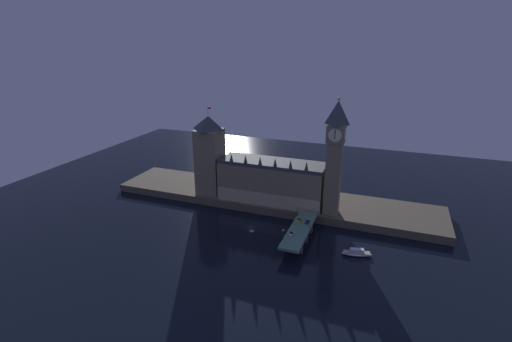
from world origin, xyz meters
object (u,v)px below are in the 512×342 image
clock_tower (335,155)px  pedestrian_mid_walk (310,226)px  street_lamp_far (297,209)px  car_northbound_trail (291,234)px  car_southbound_trail (307,222)px  street_lamp_near (283,233)px  victoria_tower (210,155)px  boat_downstream (357,253)px  car_northbound_lead (299,220)px

clock_tower → pedestrian_mid_walk: (-6.88, -27.99, -33.58)m
pedestrian_mid_walk → street_lamp_far: street_lamp_far is taller
car_northbound_trail → car_southbound_trail: bearing=73.5°
street_lamp_near → clock_tower: bearing=69.7°
car_northbound_trail → street_lamp_near: street_lamp_near is taller
car_northbound_trail → pedestrian_mid_walk: size_ratio=2.21×
victoria_tower → pedestrian_mid_walk: bearing=-22.5°
pedestrian_mid_walk → victoria_tower: bearing=157.5°
victoria_tower → car_northbound_trail: victoria_tower is taller
car_northbound_trail → boat_downstream: bearing=6.9°
car_northbound_lead → car_northbound_trail: bearing=-90.0°
pedestrian_mid_walk → street_lamp_near: (-10.00, -17.54, 2.77)m
clock_tower → car_northbound_lead: bearing=-122.2°
pedestrian_mid_walk → street_lamp_far: (-10.00, 11.90, 3.53)m
clock_tower → car_northbound_lead: (-14.08, -22.39, -33.91)m
pedestrian_mid_walk → boat_downstream: bearing=-14.6°
clock_tower → boat_downstream: (19.76, -34.95, -40.62)m
clock_tower → car_northbound_trail: size_ratio=17.71×
street_lamp_far → street_lamp_near: bearing=-90.0°
clock_tower → street_lamp_near: clock_tower is taller
pedestrian_mid_walk → street_lamp_far: bearing=130.0°
victoria_tower → car_southbound_trail: bearing=-19.7°
victoria_tower → street_lamp_near: size_ratio=9.98×
car_northbound_trail → boat_downstream: size_ratio=0.25×
pedestrian_mid_walk → street_lamp_near: bearing=-119.7°
street_lamp_near → boat_downstream: (36.64, 10.58, -9.82)m
car_northbound_trail → car_southbound_trail: (4.80, 16.19, 0.00)m
car_northbound_lead → car_southbound_trail: bearing=-5.3°
street_lamp_near → victoria_tower: bearing=143.4°
boat_downstream → car_northbound_trail: bearing=-173.1°
clock_tower → car_southbound_trail: clock_tower is taller
car_northbound_trail → pedestrian_mid_walk: pedestrian_mid_walk is taller
car_northbound_lead → street_lamp_near: bearing=-96.9°
car_northbound_trail → car_southbound_trail: 16.89m
car_northbound_lead → boat_downstream: 36.72m
clock_tower → car_southbound_trail: (-9.28, -22.84, -33.87)m
clock_tower → victoria_tower: 84.00m
car_southbound_trail → boat_downstream: 32.18m
victoria_tower → car_northbound_lead: bearing=-20.7°
car_northbound_lead → car_northbound_trail: size_ratio=1.01×
car_northbound_lead → victoria_tower: bearing=159.3°
car_northbound_lead → pedestrian_mid_walk: bearing=-37.9°
clock_tower → car_northbound_trail: clock_tower is taller
car_northbound_trail → pedestrian_mid_walk: 13.18m
clock_tower → car_northbound_lead: 43.00m
street_lamp_near → pedestrian_mid_walk: bearing=60.3°
car_northbound_lead → pedestrian_mid_walk: 9.13m
clock_tower → car_northbound_trail: 53.57m
victoria_tower → boat_downstream: 114.22m
pedestrian_mid_walk → street_lamp_near: 20.38m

